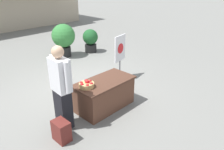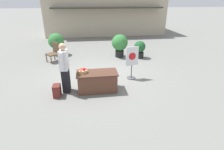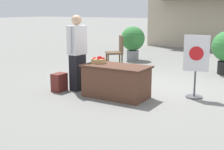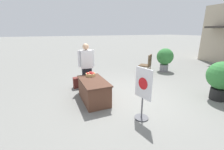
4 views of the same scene
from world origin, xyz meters
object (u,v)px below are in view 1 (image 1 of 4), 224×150
at_px(display_table, 105,94).
at_px(backpack, 61,131).
at_px(poster_board, 120,56).
at_px(apple_basket, 87,84).
at_px(potted_plant_near_right, 90,40).
at_px(person_visitor, 61,88).
at_px(potted_plant_far_right, 64,37).

relative_size(display_table, backpack, 3.42).
height_order(display_table, poster_board, poster_board).
xyz_separation_m(apple_basket, potted_plant_near_right, (3.06, 3.43, -0.24)).
bearing_deg(backpack, display_table, 10.22).
xyz_separation_m(person_visitor, potted_plant_near_right, (3.67, 3.41, -0.37)).
relative_size(apple_basket, person_visitor, 0.19).
height_order(backpack, potted_plant_far_right, potted_plant_far_right).
relative_size(apple_basket, potted_plant_far_right, 0.26).
height_order(person_visitor, potted_plant_near_right, person_visitor).
bearing_deg(potted_plant_near_right, backpack, -136.77).
height_order(person_visitor, poster_board, person_visitor).
height_order(poster_board, potted_plant_near_right, poster_board).
distance_m(display_table, backpack, 1.42).
xyz_separation_m(display_table, person_visitor, (-1.09, 0.07, 0.55)).
bearing_deg(person_visitor, potted_plant_near_right, 46.60).
distance_m(backpack, poster_board, 3.10).
distance_m(display_table, apple_basket, 0.64).
bearing_deg(person_visitor, apple_basket, 1.70).
bearing_deg(display_table, person_visitor, 176.26).
relative_size(display_table, person_visitor, 0.82).
height_order(backpack, potted_plant_near_right, potted_plant_near_right).
relative_size(person_visitor, potted_plant_near_right, 1.85).
height_order(apple_basket, person_visitor, person_visitor).
height_order(display_table, potted_plant_near_right, potted_plant_near_right).
bearing_deg(poster_board, person_visitor, -83.20).
distance_m(person_visitor, potted_plant_far_right, 4.55).
height_order(apple_basket, poster_board, poster_board).
bearing_deg(apple_basket, backpack, -161.65).
distance_m(apple_basket, poster_board, 2.10).
relative_size(backpack, potted_plant_near_right, 0.44).
distance_m(apple_basket, potted_plant_far_right, 4.24).
bearing_deg(person_visitor, display_table, 0.00).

